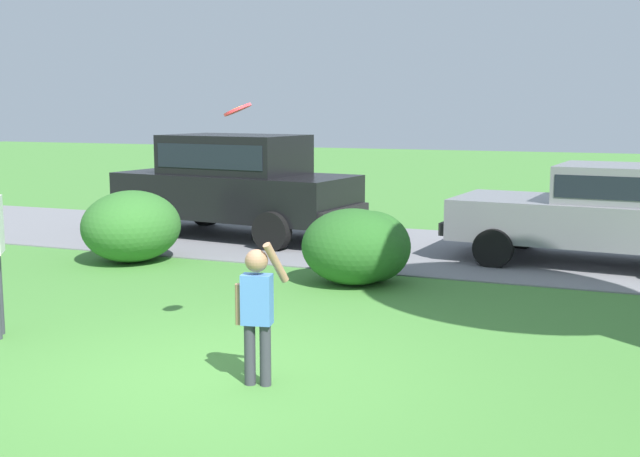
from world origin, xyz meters
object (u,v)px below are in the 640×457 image
Objects in this scene: parked_sedan at (600,211)px; child_thrower at (257,305)px; parked_suv at (235,180)px; frisbee at (238,110)px.

parked_sedan reaches higher than child_thrower.
child_thrower is at bearing -60.78° from parked_suv.
child_thrower is (4.01, -7.18, -0.36)m from parked_suv.
parked_sedan is at bearing -2.81° from parked_suv.
parked_sedan is 3.52× the size of child_thrower.
parked_suv is 3.79× the size of child_thrower.
parked_suv is at bearing 177.19° from parked_sedan.
parked_suv is at bearing 119.22° from child_thrower.
frisbee is (-3.04, -6.08, 1.55)m from parked_sedan.
parked_sedan is 16.06× the size of frisbee.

